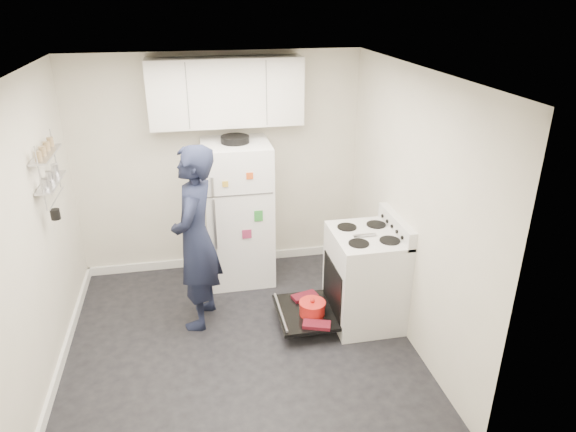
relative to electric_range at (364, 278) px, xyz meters
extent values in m
cube|color=black|center=(-1.26, -0.15, -0.47)|extent=(3.20, 3.20, 0.01)
cube|color=white|center=(-1.26, -0.15, 2.03)|extent=(3.20, 3.20, 0.01)
cube|color=beige|center=(-1.26, 1.45, 0.78)|extent=(3.20, 0.01, 2.50)
cube|color=beige|center=(-1.26, -1.75, 0.78)|extent=(3.20, 0.01, 2.50)
cube|color=beige|center=(-2.86, -0.15, 0.78)|extent=(0.01, 3.20, 2.50)
cube|color=beige|center=(0.34, -0.15, 0.78)|extent=(0.01, 3.20, 2.50)
cube|color=white|center=(-2.85, -0.15, -0.42)|extent=(0.03, 3.20, 0.10)
cube|color=white|center=(-1.26, 1.44, -0.42)|extent=(3.20, 0.03, 0.10)
cube|color=silver|center=(0.01, 0.00, -0.01)|extent=(0.65, 0.76, 0.92)
cube|color=black|center=(-0.06, 0.00, -0.07)|extent=(0.53, 0.60, 0.52)
cube|color=orange|center=(0.21, 0.00, -0.07)|extent=(0.02, 0.56, 0.46)
cylinder|color=black|center=(-0.01, 0.00, -0.25)|extent=(0.34, 0.34, 0.02)
cube|color=silver|center=(0.30, 0.00, 0.54)|extent=(0.08, 0.76, 0.18)
cube|color=silver|center=(0.01, 0.00, 0.47)|extent=(0.65, 0.76, 0.03)
cube|color=#B2B2B7|center=(-0.04, -0.05, 0.50)|extent=(0.22, 0.03, 0.01)
cube|color=black|center=(-0.59, 0.00, -0.32)|extent=(0.55, 0.70, 0.03)
cylinder|color=#B2B2B7|center=(-0.83, 0.00, -0.29)|extent=(0.02, 0.66, 0.02)
cylinder|color=red|center=(-0.53, -0.06, -0.25)|extent=(0.25, 0.25, 0.12)
cylinder|color=red|center=(-0.53, -0.06, -0.18)|extent=(0.26, 0.26, 0.02)
sphere|color=red|center=(-0.53, -0.06, -0.15)|extent=(0.04, 0.04, 0.04)
cube|color=maroon|center=(-0.54, -0.27, -0.29)|extent=(0.29, 0.21, 0.04)
cube|color=maroon|center=(-0.54, 0.23, -0.29)|extent=(0.28, 0.19, 0.04)
cube|color=white|center=(-1.11, 1.10, 0.33)|extent=(0.72, 0.70, 1.60)
cube|color=#4C4C4C|center=(-1.11, 0.75, 0.68)|extent=(0.68, 0.01, 0.01)
cube|color=#B2B2B7|center=(-1.39, 0.73, 0.80)|extent=(0.03, 0.03, 0.20)
cube|color=#B2B2B7|center=(-1.39, 0.73, 0.38)|extent=(0.03, 0.03, 0.55)
cylinder|color=black|center=(-1.11, 1.10, 1.17)|extent=(0.30, 0.30, 0.07)
cube|color=#9C2C53|center=(-1.06, 0.74, 0.23)|extent=(0.10, 0.01, 0.10)
cube|color=#2F8E35|center=(-0.93, 0.74, 0.43)|extent=(0.09, 0.01, 0.12)
cube|color=#DE541A|center=(-1.01, 0.74, 0.88)|extent=(0.07, 0.01, 0.07)
cube|color=gold|center=(-1.26, 0.74, 0.81)|extent=(0.06, 0.01, 0.06)
cube|color=silver|center=(-1.16, 1.28, 1.63)|extent=(1.60, 0.33, 0.70)
cube|color=#B2B2B7|center=(-2.78, 0.35, 1.33)|extent=(0.14, 0.60, 0.02)
cube|color=#B2B2B7|center=(-2.78, 0.35, 1.08)|extent=(0.14, 0.60, 0.02)
cylinder|color=black|center=(-2.75, 0.17, 0.85)|extent=(0.08, 0.08, 0.09)
imported|color=#161B31|center=(-1.59, 0.29, 0.45)|extent=(0.61, 0.76, 1.83)
camera|label=1|loc=(-1.59, -4.15, 2.60)|focal=32.00mm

